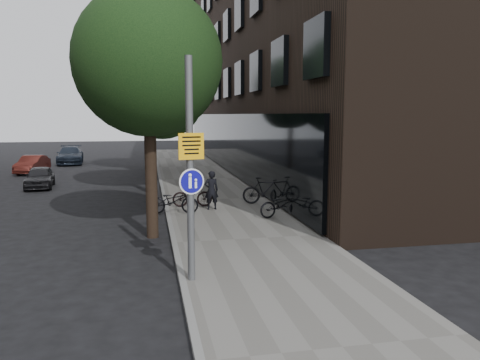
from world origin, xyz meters
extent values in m
plane|color=black|center=(0.00, 0.00, 0.00)|extent=(120.00, 120.00, 0.00)
cube|color=slate|center=(0.25, 10.00, 0.06)|extent=(4.50, 60.00, 0.12)
cube|color=slate|center=(-2.00, 10.00, 0.07)|extent=(0.15, 60.00, 0.13)
cube|color=black|center=(8.50, 22.00, 9.00)|extent=(12.00, 40.00, 18.00)
cylinder|color=black|center=(-2.60, 4.50, 1.60)|extent=(0.36, 0.36, 3.20)
sphere|color=black|center=(-2.60, 4.50, 5.30)|extent=(4.40, 4.40, 4.40)
sphere|color=black|center=(-2.20, 5.30, 4.30)|extent=(2.64, 2.64, 2.64)
cylinder|color=black|center=(-2.60, 13.00, 1.60)|extent=(0.36, 0.36, 3.20)
sphere|color=black|center=(-2.60, 13.00, 5.30)|extent=(5.00, 5.00, 5.00)
sphere|color=black|center=(-2.20, 13.80, 4.30)|extent=(3.00, 3.00, 3.00)
cylinder|color=black|center=(-2.60, 22.00, 1.60)|extent=(0.36, 0.36, 3.20)
sphere|color=black|center=(-2.60, 22.00, 5.30)|extent=(5.00, 5.00, 5.00)
sphere|color=black|center=(-2.20, 22.80, 4.30)|extent=(3.00, 3.00, 3.00)
cylinder|color=#595B5E|center=(-1.80, 0.19, 2.55)|extent=(0.16, 0.16, 4.86)
cube|color=#D5960B|center=(-1.80, 0.19, 3.09)|extent=(0.55, 0.17, 0.56)
cylinder|color=#0E0C84|center=(-1.80, 0.19, 2.34)|extent=(0.49, 0.14, 0.50)
cylinder|color=white|center=(-1.80, 0.19, 2.34)|extent=(0.55, 0.15, 0.56)
imported|color=black|center=(-0.31, 7.83, 0.87)|extent=(0.57, 0.39, 1.50)
imported|color=black|center=(2.00, 6.00, 0.58)|extent=(1.84, 0.97, 0.92)
imported|color=black|center=(2.00, 8.51, 0.67)|extent=(1.92, 0.94, 1.11)
imported|color=black|center=(-1.80, 7.33, 0.60)|extent=(1.93, 0.95, 0.97)
imported|color=black|center=(-0.98, 8.51, 0.59)|extent=(1.60, 0.57, 0.94)
imported|color=black|center=(-8.20, 15.73, 0.56)|extent=(1.63, 3.38, 1.11)
imported|color=#561E18|center=(-10.02, 22.28, 0.57)|extent=(1.67, 3.62, 1.15)
imported|color=#1B2330|center=(-8.55, 28.09, 0.67)|extent=(2.31, 4.76, 1.33)
camera|label=1|loc=(-2.69, -9.83, 3.75)|focal=35.00mm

